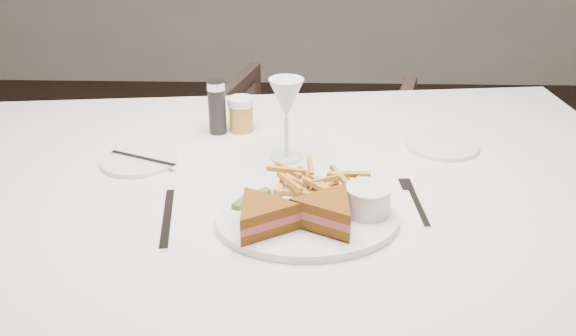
# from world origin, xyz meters

# --- Properties ---
(table) EXTENTS (1.60, 1.16, 0.75)m
(table) POSITION_xyz_m (0.21, -0.31, 0.38)
(table) COLOR silver
(table) RESTS_ON ground
(chair_far) EXTENTS (0.79, 0.76, 0.67)m
(chair_far) POSITION_xyz_m (0.26, 0.62, 0.34)
(chair_far) COLOR #49352D
(chair_far) RESTS_ON ground
(table_setting) EXTENTS (0.81, 0.59, 0.18)m
(table_setting) POSITION_xyz_m (0.23, -0.37, 0.79)
(table_setting) COLOR white
(table_setting) RESTS_ON table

